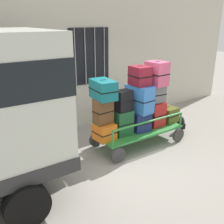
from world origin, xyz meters
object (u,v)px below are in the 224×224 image
suitcase_left_middle (103,111)px  backpack (181,124)px  suitcase_midright_bottom (153,113)px  luggage_cart (138,132)px  suitcase_center_top (140,76)px  suitcase_left_bottom (105,132)px  suitcase_center_middle (140,99)px  suitcase_center_bottom (138,120)px  suitcase_midright_top (157,74)px  suitcase_left_top (103,89)px  suitcase_midleft_middle (123,101)px  suitcase_right_bottom (167,114)px  suitcase_midright_middle (154,93)px  suitcase_midleft_bottom (121,122)px

suitcase_left_middle → backpack: suitcase_left_middle is taller
suitcase_midright_bottom → backpack: bearing=-6.0°
luggage_cart → suitcase_left_middle: suitcase_left_middle is taller
suitcase_left_middle → suitcase_center_top: size_ratio=1.26×
suitcase_left_bottom → suitcase_center_top: bearing=2.1°
luggage_cart → suitcase_center_middle: bearing=-90.0°
suitcase_center_bottom → suitcase_midright_top: (0.50, -0.05, 1.10)m
suitcase_left_top → suitcase_center_top: suitcase_center_top is taller
suitcase_left_top → suitcase_midleft_middle: 0.60m
suitcase_midleft_middle → suitcase_right_bottom: bearing=2.4°
suitcase_center_top → suitcase_left_top: bearing=-180.0°
luggage_cart → suitcase_left_bottom: 1.03m
suitcase_midleft_middle → suitcase_right_bottom: (1.50, 0.06, -0.64)m
luggage_cart → suitcase_center_top: size_ratio=4.90×
suitcase_right_bottom → suitcase_left_bottom: bearing=-178.6°
suitcase_right_bottom → suitcase_midleft_middle: bearing=-177.6°
suitcase_center_top → suitcase_midright_top: size_ratio=0.78×
suitcase_midright_top → suitcase_left_middle: bearing=178.4°
suitcase_left_bottom → suitcase_center_middle: 1.16m
luggage_cart → backpack: (1.46, -0.07, -0.11)m
suitcase_center_middle → backpack: 1.75m
suitcase_left_middle → suitcase_midright_bottom: bearing=0.2°
suitcase_midright_middle → suitcase_left_middle: bearing=180.0°
luggage_cart → suitcase_left_middle: 1.24m
suitcase_midright_top → suitcase_center_bottom: bearing=174.8°
suitcase_left_top → suitcase_midright_top: size_ratio=1.15×
suitcase_midleft_middle → suitcase_left_bottom: bearing=178.4°
luggage_cart → suitcase_left_top: size_ratio=3.34×
suitcase_center_middle → suitcase_right_bottom: bearing=1.7°
suitcase_center_bottom → suitcase_center_top: 1.10m
suitcase_center_bottom → suitcase_center_middle: size_ratio=0.93×
suitcase_left_top → suitcase_midleft_middle: (0.50, -0.05, -0.32)m
suitcase_midright_middle → suitcase_midright_top: size_ratio=0.79×
suitcase_center_top → suitcase_midright_top: (0.50, -0.03, 0.00)m
suitcase_center_middle → suitcase_center_top: 0.55m
suitcase_left_middle → suitcase_left_top: size_ratio=0.86×
suitcase_midleft_bottom → suitcase_center_top: suitcase_center_top is taller
suitcase_midright_bottom → suitcase_midright_top: 1.02m
suitcase_left_middle → suitcase_midright_bottom: suitcase_left_middle is taller
suitcase_left_bottom → suitcase_midright_middle: 1.63m
suitcase_left_top → suitcase_center_middle: suitcase_left_top is taller
suitcase_left_middle → suitcase_right_bottom: bearing=0.0°
suitcase_midright_bottom → suitcase_center_middle: bearing=-176.1°
suitcase_center_bottom → backpack: bearing=-3.9°
suitcase_midright_top → suitcase_center_top: bearing=176.5°
suitcase_left_middle → suitcase_midright_middle: (1.50, -0.00, 0.17)m
suitcase_left_bottom → suitcase_center_middle: (1.00, 0.02, 0.60)m
suitcase_left_bottom → suitcase_left_top: 0.97m
luggage_cart → suitcase_center_bottom: 0.30m
suitcase_left_middle → suitcase_midright_bottom: size_ratio=0.92×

